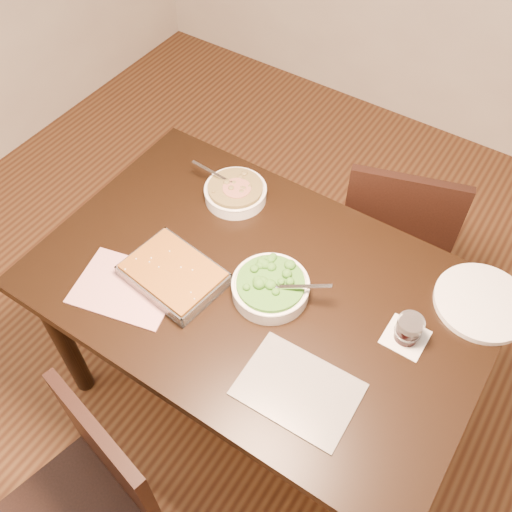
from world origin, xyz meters
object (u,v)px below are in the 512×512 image
table (259,302)px  stew_bowl (235,192)px  baking_dish (174,275)px  chair_near (90,499)px  broccoli_bowl (271,287)px  wine_tumbler (409,329)px  chair_far (395,231)px  dinner_plate (482,303)px

table → stew_bowl: (-0.28, 0.27, 0.13)m
baking_dish → chair_near: (0.13, -0.61, -0.30)m
table → stew_bowl: size_ratio=5.76×
baking_dish → broccoli_bowl: bearing=31.1°
wine_tumbler → chair_far: bearing=113.1°
chair_near → chair_far: chair_far is taller
baking_dish → dinner_plate: bearing=35.2°
wine_tumbler → chair_near: (-0.56, -0.81, -0.32)m
broccoli_bowl → dinner_plate: broccoli_bowl is taller
wine_tumbler → dinner_plate: (0.14, 0.23, -0.04)m
table → chair_far: size_ratio=1.61×
chair_near → baking_dish: bearing=114.7°
stew_bowl → wine_tumbler: size_ratio=2.82×
stew_bowl → dinner_plate: (0.88, 0.04, -0.02)m
broccoli_bowl → baking_dish: size_ratio=0.82×
table → chair_near: (-0.10, -0.74, -0.18)m
dinner_plate → chair_far: bearing=137.6°
baking_dish → wine_tumbler: size_ratio=3.74×
chair_near → broccoli_bowl: bearing=91.1°
table → wine_tumbler: bearing=9.7°
baking_dish → chair_near: size_ratio=0.38×
baking_dish → chair_far: chair_far is taller
wine_tumbler → chair_near: bearing=-124.3°
stew_bowl → table: bearing=-44.3°
dinner_plate → chair_near: chair_near is taller
stew_bowl → dinner_plate: size_ratio=0.84×
stew_bowl → chair_far: size_ratio=0.28×
wine_tumbler → dinner_plate: size_ratio=0.30×
stew_bowl → chair_far: bearing=40.4°
chair_far → dinner_plate: bearing=120.0°
baking_dish → chair_far: size_ratio=0.37×
table → wine_tumbler: 0.48m
dinner_plate → chair_near: bearing=-123.7°
broccoli_bowl → wine_tumbler: bearing=11.6°
broccoli_bowl → baking_dish: 0.30m
baking_dish → chair_far: (0.44, 0.80, -0.29)m
stew_bowl → chair_near: bearing=-80.0°
broccoli_bowl → stew_bowl: bearing=139.3°
stew_bowl → baking_dish: size_ratio=0.75×
table → stew_bowl: 0.41m
stew_bowl → baking_dish: 0.40m
table → chair_far: 0.72m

